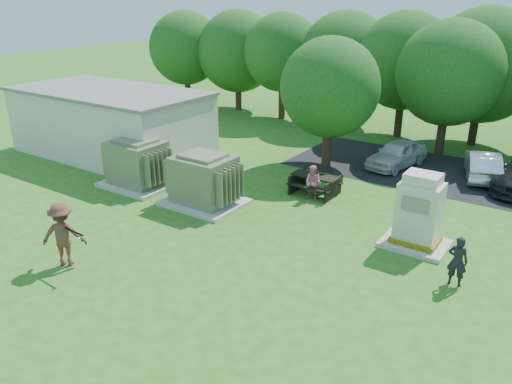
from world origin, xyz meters
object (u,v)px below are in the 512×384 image
Objects in this scene: car_silver_a at (483,165)px; transformer_right at (204,181)px; person_by_generator at (457,261)px; batter at (63,234)px; car_white at (397,154)px; transformer_left at (137,164)px; person_at_picnic at (313,183)px; generator_cabinet at (418,215)px; picnic_table at (315,182)px.

transformer_right is at bearing 32.70° from car_silver_a.
person_by_generator is at bearing 81.82° from car_silver_a.
batter is (-0.46, -6.04, 0.05)m from transformer_right.
car_white is (5.12, 14.83, -0.38)m from batter.
transformer_left is 1.00× the size of transformer_right.
person_by_generator is at bearing 171.86° from batter.
person_at_picnic reaches higher than car_white.
car_silver_a is at bearing 87.33° from generator_cabinet.
person_by_generator is 0.41× the size of car_white.
generator_cabinet is at bearing -176.03° from batter.
picnic_table is 10.11m from batter.
batter is at bearing -139.44° from generator_cabinet.
picnic_table is 1.34× the size of person_at_picnic.
transformer_right is at bearing -105.77° from car_white.
generator_cabinet is 1.24× the size of batter.
transformer_left reaches higher than person_at_picnic.
transformer_right is 4.36m from person_at_picnic.
generator_cabinet is at bearing -48.44° from person_by_generator.
transformer_left is 11.77m from generator_cabinet.
car_silver_a is (8.39, 9.42, -0.35)m from transformer_right.
generator_cabinet is at bearing 71.70° from car_silver_a.
person_at_picnic is (0.22, -0.58, 0.20)m from picnic_table.
car_silver_a is at bearing -85.04° from person_by_generator.
transformer_left is at bearing -98.39° from batter.
transformer_right is 0.79× the size of car_silver_a.
person_by_generator is at bearing -3.20° from transformer_right.
car_white is at bearing 46.45° from transformer_left.
person_by_generator is (9.69, -0.54, -0.21)m from transformer_right.
car_silver_a is at bearing 21.79° from car_white.
car_white is (8.36, 8.79, -0.34)m from transformer_left.
transformer_right is 1.19× the size of generator_cabinet.
generator_cabinet is at bearing -24.20° from picnic_table.
picnic_table is at bearing -94.15° from car_white.
generator_cabinet reaches higher than person_by_generator.
generator_cabinet is (11.70, 1.20, 0.13)m from transformer_left.
person_at_picnic is at bearing 160.83° from generator_cabinet.
generator_cabinet is 0.68× the size of car_white.
car_white reaches higher than car_silver_a.
car_white is (1.35, 5.95, -0.08)m from person_at_picnic.
batter is 0.54× the size of car_silver_a.
transformer_right is 1.98× the size of person_by_generator.
generator_cabinet is 8.31m from car_white.
person_by_generator is 0.40× the size of car_silver_a.
person_by_generator is at bearing -49.51° from car_white.
batter is (-3.54, -9.46, 0.50)m from picnic_table.
picnic_table is 0.52× the size of car_white.
car_white is at bearing 113.81° from generator_cabinet.
generator_cabinet is 5.43m from picnic_table.
transformer_right is 9.95m from car_white.
generator_cabinet is (8.00, 1.20, 0.13)m from transformer_right.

